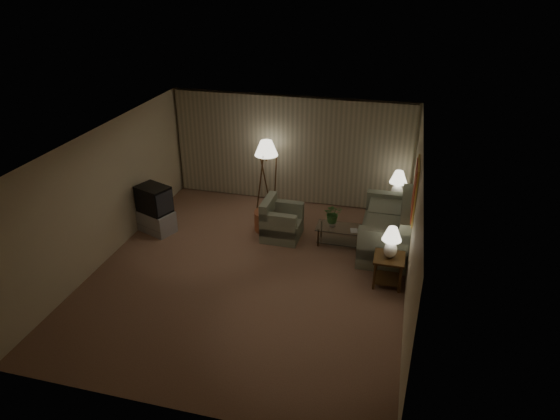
# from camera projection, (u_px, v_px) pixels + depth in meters

# --- Properties ---
(ground) EXTENTS (7.00, 7.00, 0.00)m
(ground) POSITION_uv_depth(u_px,v_px,m) (250.00, 272.00, 9.89)
(ground) COLOR #936951
(ground) RESTS_ON ground
(room_shell) EXTENTS (6.04, 7.02, 2.72)m
(room_shell) POSITION_uv_depth(u_px,v_px,m) (271.00, 163.00, 10.41)
(room_shell) COLOR beige
(room_shell) RESTS_ON ground
(sofa) EXTENTS (1.99, 1.01, 0.88)m
(sofa) POSITION_uv_depth(u_px,v_px,m) (385.00, 229.00, 10.53)
(sofa) COLOR gray
(sofa) RESTS_ON ground
(armchair) EXTENTS (0.87, 0.83, 0.71)m
(armchair) POSITION_uv_depth(u_px,v_px,m) (282.00, 223.00, 10.98)
(armchair) COLOR gray
(armchair) RESTS_ON ground
(side_table_near) EXTENTS (0.57, 0.57, 0.60)m
(side_table_near) POSITION_uv_depth(u_px,v_px,m) (389.00, 265.00, 9.34)
(side_table_near) COLOR #39230F
(side_table_near) RESTS_ON ground
(side_table_far) EXTENTS (0.47, 0.39, 0.60)m
(side_table_far) POSITION_uv_depth(u_px,v_px,m) (395.00, 207.00, 11.60)
(side_table_far) COLOR #39230F
(side_table_far) RESTS_ON ground
(table_lamp_near) EXTENTS (0.36, 0.36, 0.62)m
(table_lamp_near) POSITION_uv_depth(u_px,v_px,m) (392.00, 240.00, 9.09)
(table_lamp_near) COLOR white
(table_lamp_near) RESTS_ON side_table_near
(table_lamp_far) EXTENTS (0.40, 0.40, 0.69)m
(table_lamp_far) POSITION_uv_depth(u_px,v_px,m) (398.00, 183.00, 11.32)
(table_lamp_far) COLOR white
(table_lamp_far) RESTS_ON side_table_far
(coffee_table) EXTENTS (0.97, 0.53, 0.41)m
(coffee_table) POSITION_uv_depth(u_px,v_px,m) (339.00, 233.00, 10.73)
(coffee_table) COLOR silver
(coffee_table) RESTS_ON ground
(tv_cabinet) EXTENTS (1.14, 1.05, 0.50)m
(tv_cabinet) POSITION_uv_depth(u_px,v_px,m) (157.00, 221.00, 11.27)
(tv_cabinet) COLOR #9A9A9D
(tv_cabinet) RESTS_ON ground
(crt_tv) EXTENTS (1.04, 0.98, 0.60)m
(crt_tv) POSITION_uv_depth(u_px,v_px,m) (154.00, 199.00, 11.03)
(crt_tv) COLOR black
(crt_tv) RESTS_ON tv_cabinet
(floor_lamp) EXTENTS (0.56, 0.56, 1.73)m
(floor_lamp) POSITION_uv_depth(u_px,v_px,m) (267.00, 173.00, 12.09)
(floor_lamp) COLOR #39230F
(floor_lamp) RESTS_ON ground
(ottoman) EXTENTS (0.86, 0.86, 0.44)m
(ottoman) POSITION_uv_depth(u_px,v_px,m) (269.00, 220.00, 11.36)
(ottoman) COLOR #A75738
(ottoman) RESTS_ON ground
(vase) EXTENTS (0.20, 0.20, 0.16)m
(vase) POSITION_uv_depth(u_px,v_px,m) (333.00, 223.00, 10.67)
(vase) COLOR silver
(vase) RESTS_ON coffee_table
(flowers) EXTENTS (0.45, 0.41, 0.43)m
(flowers) POSITION_uv_depth(u_px,v_px,m) (333.00, 211.00, 10.54)
(flowers) COLOR #3B7132
(flowers) RESTS_ON vase
(book) EXTENTS (0.18, 0.23, 0.02)m
(book) POSITION_uv_depth(u_px,v_px,m) (350.00, 231.00, 10.52)
(book) COLOR olive
(book) RESTS_ON coffee_table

